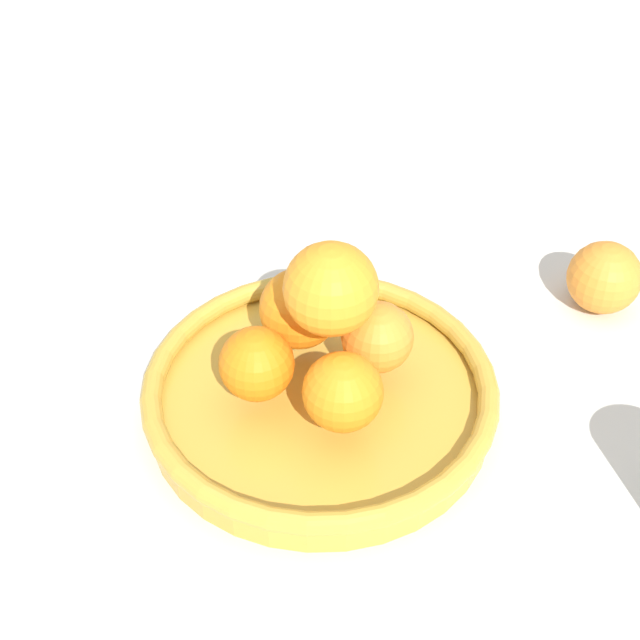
# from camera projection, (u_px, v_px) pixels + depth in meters

# --- Properties ---
(ground_plane) EXTENTS (4.00, 4.00, 0.00)m
(ground_plane) POSITION_uv_depth(u_px,v_px,m) (320.00, 409.00, 0.82)
(ground_plane) COLOR beige
(fruit_bowl) EXTENTS (0.32, 0.32, 0.04)m
(fruit_bowl) POSITION_uv_depth(u_px,v_px,m) (320.00, 394.00, 0.81)
(fruit_bowl) COLOR gold
(fruit_bowl) RESTS_ON ground_plane
(orange_pile) EXTENTS (0.16, 0.16, 0.14)m
(orange_pile) POSITION_uv_depth(u_px,v_px,m) (321.00, 330.00, 0.76)
(orange_pile) COLOR orange
(orange_pile) RESTS_ON fruit_bowl
(stray_orange) EXTENTS (0.08, 0.08, 0.08)m
(stray_orange) POSITION_uv_depth(u_px,v_px,m) (604.00, 277.00, 0.91)
(stray_orange) COLOR orange
(stray_orange) RESTS_ON ground_plane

